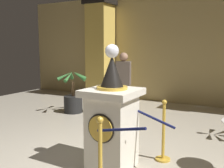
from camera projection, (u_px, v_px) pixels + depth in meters
ground_plane at (90, 163)px, 4.22m from camera, size 12.09×12.09×0.00m
back_wall at (182, 48)px, 8.38m from camera, size 12.09×0.16×3.51m
pedestal_clock at (112, 120)px, 4.01m from camera, size 0.77×0.77×1.86m
stanchion_far at (163, 140)px, 4.28m from camera, size 0.24×0.24×0.99m
velvet_rope at (137, 123)px, 3.65m from camera, size 0.88×0.91×0.22m
column_left at (100, 50)px, 9.30m from camera, size 0.91×0.91×3.37m
potted_palm_left at (73, 100)px, 7.37m from camera, size 0.76×0.81×1.19m
bystander_guest at (123, 83)px, 6.89m from camera, size 0.41×0.31×1.66m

